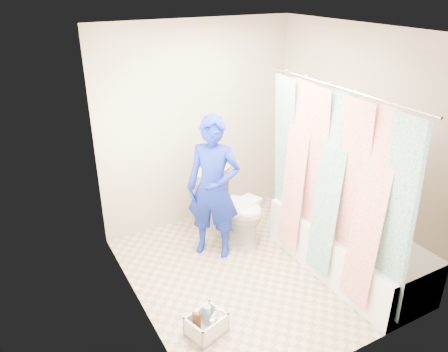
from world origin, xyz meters
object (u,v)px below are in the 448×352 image
plumber (213,188)px  bathtub (347,247)px  cleaning_caddy (207,325)px  toilet (233,207)px

plumber → bathtub: bearing=0.5°
bathtub → cleaning_caddy: bearing=-176.2°
bathtub → cleaning_caddy: 1.68m
bathtub → plumber: 1.50m
bathtub → cleaning_caddy: bathtub is taller
toilet → plumber: bearing=-175.3°
toilet → cleaning_caddy: size_ratio=2.18×
bathtub → cleaning_caddy: (-1.67, -0.11, -0.18)m
toilet → cleaning_caddy: toilet is taller
toilet → plumber: (-0.32, -0.15, 0.37)m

